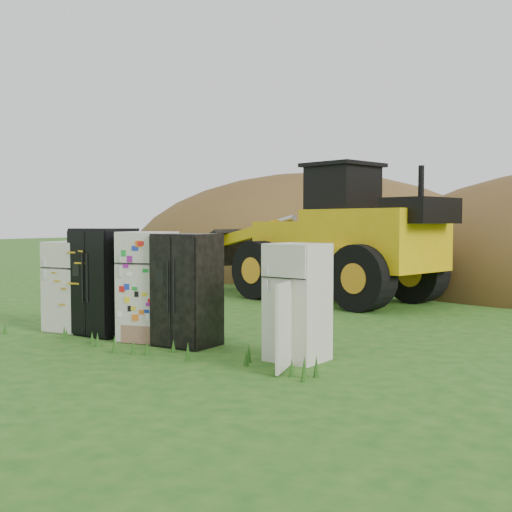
{
  "coord_description": "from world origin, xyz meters",
  "views": [
    {
      "loc": [
        6.74,
        -8.14,
        1.99
      ],
      "look_at": [
        0.41,
        2.0,
        1.36
      ],
      "focal_mm": 45.0,
      "sensor_mm": 36.0,
      "label": 1
    }
  ],
  "objects": [
    {
      "name": "wheel_loader",
      "position": [
        -0.79,
        6.88,
        1.73
      ],
      "size": [
        7.66,
        4.58,
        3.46
      ],
      "primitive_type": null,
      "rotation": [
        0.0,
        0.0,
        -0.25
      ],
      "color": "yellow",
      "rests_on": "ground"
    },
    {
      "name": "fridge_open_door",
      "position": [
        2.39,
        -0.04,
        0.85
      ],
      "size": [
        0.82,
        0.77,
        1.69
      ],
      "primitive_type": null,
      "rotation": [
        0.0,
        0.0,
        -0.09
      ],
      "color": "silver",
      "rests_on": "ground"
    },
    {
      "name": "fridge_sticker",
      "position": [
        -0.52,
        0.03,
        0.92
      ],
      "size": [
        0.97,
        0.93,
        1.83
      ],
      "primitive_type": null,
      "rotation": [
        0.0,
        0.0,
        0.24
      ],
      "color": "silver",
      "rests_on": "ground"
    },
    {
      "name": "fridge_black_side",
      "position": [
        -1.54,
        0.03,
        0.94
      ],
      "size": [
        1.03,
        0.83,
        1.89
      ],
      "primitive_type": null,
      "rotation": [
        0.0,
        0.0,
        -0.06
      ],
      "color": "black",
      "rests_on": "ground"
    },
    {
      "name": "dirt_mound_left",
      "position": [
        -5.22,
        15.01,
        0.0
      ],
      "size": [
        16.5,
        12.37,
        7.94
      ],
      "primitive_type": "ellipsoid",
      "color": "#4E3719",
      "rests_on": "ground"
    },
    {
      "name": "ground",
      "position": [
        0.0,
        0.0,
        0.0
      ],
      "size": [
        120.0,
        120.0,
        0.0
      ],
      "primitive_type": "plane",
      "color": "#1E5216",
      "rests_on": "ground"
    },
    {
      "name": "fridge_leftmost",
      "position": [
        -2.35,
        -0.03,
        0.82
      ],
      "size": [
        0.8,
        0.77,
        1.64
      ],
      "primitive_type": null,
      "rotation": [
        0.0,
        0.0,
        0.12
      ],
      "color": "silver",
      "rests_on": "ground"
    },
    {
      "name": "fridge_dark_mid",
      "position": [
        0.34,
        0.01,
        0.9
      ],
      "size": [
        0.93,
        0.76,
        1.81
      ],
      "primitive_type": null,
      "rotation": [
        0.0,
        0.0,
        -0.0
      ],
      "color": "black",
      "rests_on": "ground"
    }
  ]
}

